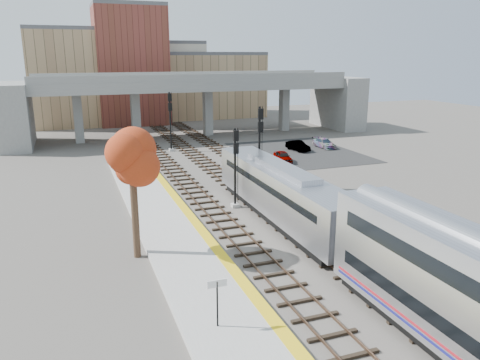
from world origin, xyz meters
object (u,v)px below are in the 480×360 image
object	(u,v)px
locomotive	(281,192)
tree	(132,165)
car_a	(283,157)
car_c	(324,143)
signal_mast_mid	(260,147)
signal_mast_far	(170,122)
signal_mast_near	(235,170)
car_b	(298,146)

from	to	relation	value
locomotive	tree	bearing A→B (deg)	-165.51
tree	car_a	xyz separation A→B (m)	(19.78, 20.75, -5.18)
locomotive	car_c	bearing A→B (deg)	53.45
tree	car_a	size ratio (longest dim) A/B	2.14
signal_mast_mid	signal_mast_far	size ratio (longest dim) A/B	1.00
car_c	signal_mast_far	bearing A→B (deg)	164.59
signal_mast_near	car_b	distance (m)	24.61
locomotive	car_c	distance (m)	29.70
locomotive	signal_mast_mid	distance (m)	9.29
car_b	car_c	distance (m)	4.37
car_a	locomotive	bearing A→B (deg)	-108.83
signal_mast_mid	car_b	distance (m)	18.45
signal_mast_mid	car_c	distance (m)	21.85
signal_mast_mid	locomotive	bearing A→B (deg)	-102.62
car_c	tree	bearing A→B (deg)	-138.55
car_a	tree	bearing A→B (deg)	-126.55
signal_mast_near	car_a	world-z (taller)	signal_mast_near
signal_mast_mid	car_b	xyz separation A→B (m)	(11.34, 14.20, -3.19)
locomotive	car_b	xyz separation A→B (m)	(13.34, 23.14, -1.60)
signal_mast_near	locomotive	bearing A→B (deg)	-63.09
signal_mast_near	signal_mast_mid	size ratio (longest dim) A/B	0.86
car_c	signal_mast_near	bearing A→B (deg)	-136.52
signal_mast_far	tree	xyz separation A→B (m)	(-8.99, -31.61, 1.99)
car_a	car_b	world-z (taller)	car_b
tree	locomotive	bearing A→B (deg)	14.49
tree	car_b	distance (m)	36.05
tree	signal_mast_far	bearing A→B (deg)	74.13
car_c	signal_mast_mid	bearing A→B (deg)	-137.86
signal_mast_far	car_a	distance (m)	15.64
locomotive	signal_mast_far	distance (m)	28.87
signal_mast_far	locomotive	bearing A→B (deg)	-85.82
signal_mast_mid	car_b	world-z (taller)	signal_mast_mid
car_b	car_c	size ratio (longest dim) A/B	0.94
car_a	signal_mast_near	bearing A→B (deg)	-121.05
locomotive	signal_mast_mid	xyz separation A→B (m)	(2.00, 8.93, 1.60)
signal_mast_near	car_a	bearing A→B (deg)	51.87
signal_mast_far	car_a	xyz separation A→B (m)	(10.79, -10.87, -3.19)
signal_mast_near	signal_mast_far	xyz separation A→B (m)	(0.00, 24.61, 0.70)
tree	car_a	world-z (taller)	tree
signal_mast_mid	car_c	world-z (taller)	signal_mast_mid
signal_mast_far	tree	distance (m)	32.93
signal_mast_mid	car_c	xyz separation A→B (m)	(15.66, 14.89, -3.23)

